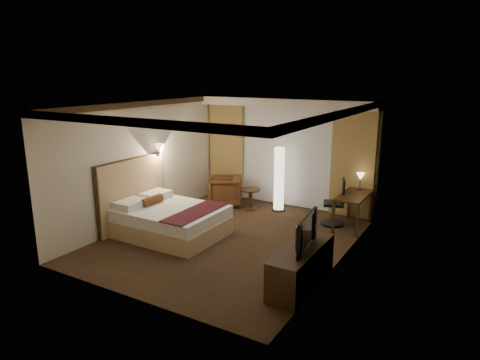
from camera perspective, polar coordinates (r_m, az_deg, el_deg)
The scene contains 21 objects.
floor at distance 8.80m, azimuth -1.33°, elevation -7.84°, with size 4.50×5.50×0.01m, color #302212.
ceiling at distance 8.18m, azimuth -1.44°, elevation 9.99°, with size 4.50×5.50×0.01m, color white.
back_wall at distance 10.77m, azimuth 6.35°, elevation 3.65°, with size 4.50×0.02×2.70m, color beige.
left_wall at distance 9.73m, azimuth -12.73°, elevation 2.28°, with size 0.02×5.50×2.70m, color beige.
right_wall at distance 7.49m, azimuth 13.43°, elevation -1.27°, with size 0.02×5.50×2.70m, color beige.
crown_molding at distance 8.19m, azimuth -1.44°, elevation 9.57°, with size 4.50×5.50×0.12m, color black, non-canonical shape.
soffit at distance 10.39m, azimuth 5.96°, elevation 10.23°, with size 4.50×0.50×0.20m, color white.
curtain_sheer at distance 10.72m, azimuth 6.16°, elevation 3.06°, with size 2.48×0.04×2.45m, color silver.
curtain_left_drape at distance 11.46m, azimuth -1.75°, elevation 3.85°, with size 1.00×0.14×2.45m, color #AD834F.
curtain_right_drape at distance 10.10m, azimuth 14.83°, elevation 1.99°, with size 1.00×0.14×2.45m, color #AD834F.
wall_sconce at distance 9.85m, azimuth -10.63°, elevation 4.12°, with size 0.24×0.24×0.24m, color white, non-canonical shape.
bed at distance 9.00m, azimuth -9.09°, elevation -5.44°, with size 2.07×1.61×0.60m, color white, non-canonical shape.
headboard at distance 9.54m, azimuth -14.06°, elevation -1.75°, with size 0.12×1.91×1.50m, color tan, non-canonical shape.
armchair at distance 10.87m, azimuth -2.00°, elevation -1.27°, with size 0.79×0.74×0.81m, color #472015.
side_table at distance 10.56m, azimuth 1.43°, elevation -2.57°, with size 0.47×0.47×0.52m, color black, non-canonical shape.
floor_lamp at distance 10.38m, azimuth 5.24°, elevation 0.12°, with size 0.33×0.33×1.58m, color white, non-canonical shape.
desk at distance 9.61m, azimuth 14.81°, elevation -4.01°, with size 0.55×1.21×0.75m, color black, non-canonical shape.
desk_lamp at distance 9.89m, azimuth 15.73°, elevation -0.28°, with size 0.18×0.18×0.34m, color #FFD899, non-canonical shape.
office_chair at distance 9.64m, azimuth 12.36°, elevation -2.87°, with size 0.51×0.51×1.06m, color black, non-canonical shape.
dresser at distance 6.94m, azimuth 8.19°, elevation -11.35°, with size 0.50×1.63×0.64m, color black, non-canonical shape.
television at distance 6.72m, azimuth 8.13°, elevation -6.63°, with size 1.00×0.58×0.13m, color black.
Camera 1 is at (4.30, -6.94, 3.28)m, focal length 32.00 mm.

